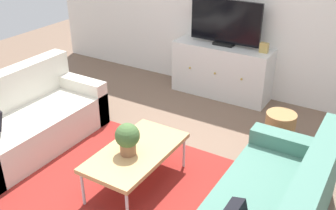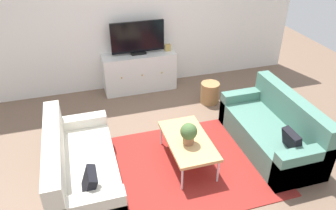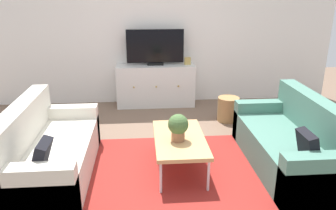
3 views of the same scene
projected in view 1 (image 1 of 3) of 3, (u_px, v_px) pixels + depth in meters
The scene contains 9 objects.
ground_plane at pixel (135, 179), 3.95m from camera, with size 10.00×10.00×0.00m, color brown.
area_rug at pixel (126, 186), 3.83m from camera, with size 2.50×1.90×0.01m, color maroon.
couch_left_side at pixel (25, 123), 4.41m from camera, with size 0.82×1.75×0.84m.
coffee_table at pixel (136, 153), 3.70m from camera, with size 0.58×1.06×0.41m.
potted_plant at pixel (127, 138), 3.56m from camera, with size 0.23×0.23×0.31m.
tv_console at pixel (222, 70), 5.55m from camera, with size 1.39×0.47×0.74m.
flat_screen_tv at pixel (225, 23), 5.26m from camera, with size 1.00×0.16×0.62m.
mantel_clock at pixel (264, 48), 5.09m from camera, with size 0.11×0.07×0.13m, color tan.
wicker_basket at pixel (280, 129), 4.45m from camera, with size 0.34×0.34×0.39m, color #9E7547.
Camera 1 is at (1.93, -2.55, 2.46)m, focal length 41.89 mm.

